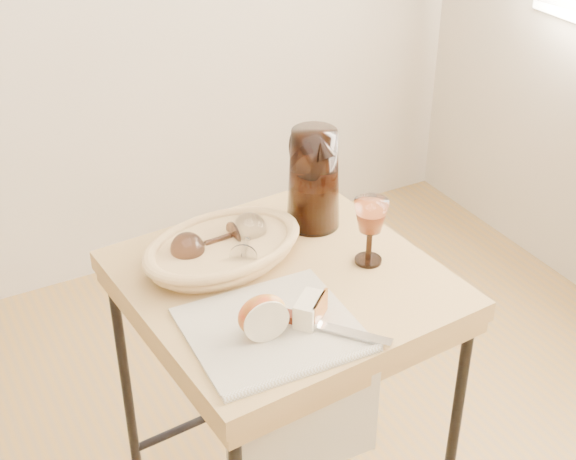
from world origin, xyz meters
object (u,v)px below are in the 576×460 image
pitcher (314,179)px  apple_half (262,315)px  table_knife (319,323)px  bread_basket (223,251)px  goblet_lying_a (208,243)px  goblet_lying_b (247,241)px  wine_goblet (370,232)px  tea_towel (271,328)px  side_table (284,413)px

pitcher → apple_half: bearing=-141.4°
table_knife → bread_basket: bearing=152.3°
goblet_lying_a → pitcher: bearing=-176.6°
goblet_lying_b → pitcher: size_ratio=0.44×
pitcher → wine_goblet: 0.19m
goblet_lying_b → wine_goblet: size_ratio=0.81×
pitcher → table_knife: size_ratio=1.07×
bread_basket → table_knife: bread_basket is taller
tea_towel → table_knife: 0.09m
apple_half → goblet_lying_a: bearing=93.3°
pitcher → wine_goblet: bearing=-91.0°
wine_goblet → goblet_lying_a: bearing=151.7°
goblet_lying_a → tea_towel: bearing=89.3°
bread_basket → wine_goblet: bearing=-38.2°
bread_basket → goblet_lying_a: (-0.03, 0.01, 0.02)m
goblet_lying_a → table_knife: (0.09, -0.30, -0.03)m
side_table → goblet_lying_a: size_ratio=6.59×
tea_towel → goblet_lying_b: 0.24m
tea_towel → table_knife: (0.08, -0.04, 0.01)m
goblet_lying_a → goblet_lying_b: (0.07, -0.03, 0.00)m
side_table → goblet_lying_b: (-0.04, 0.09, 0.43)m
goblet_lying_a → apple_half: 0.27m
bread_basket → wine_goblet: size_ratio=2.15×
side_table → table_knife: (-0.02, -0.19, 0.40)m
tea_towel → goblet_lying_a: bearing=94.8°
goblet_lying_a → table_knife: bearing=103.0°
tea_towel → side_table: bearing=57.0°
goblet_lying_a → pitcher: size_ratio=0.43×
tea_towel → pitcher: size_ratio=1.14×
goblet_lying_a → apple_half: apple_half is taller
bread_basket → apple_half: (-0.04, -0.26, 0.02)m
wine_goblet → apple_half: bearing=-159.6°
side_table → goblet_lying_b: 0.44m
goblet_lying_a → goblet_lying_b: goblet_lying_b is taller
bread_basket → tea_towel: bearing=-103.7°
tea_towel → apple_half: size_ratio=3.29×
goblet_lying_b → pitcher: (0.19, 0.06, 0.07)m
goblet_lying_b → bread_basket: bearing=101.2°
tea_towel → goblet_lying_a: 0.27m
apple_half → table_knife: size_ratio=0.37×
bread_basket → goblet_lying_a: goblet_lying_a is taller
bread_basket → apple_half: bearing=-108.6°
tea_towel → pitcher: (0.26, 0.29, 0.11)m
goblet_lying_b → table_knife: goblet_lying_b is taller
goblet_lying_a → pitcher: pitcher is taller
side_table → table_knife: 0.44m
bread_basket → pitcher: bearing=0.6°
bread_basket → goblet_lying_b: size_ratio=2.66×
pitcher → side_table: bearing=-144.7°
goblet_lying_b → table_knife: 0.27m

